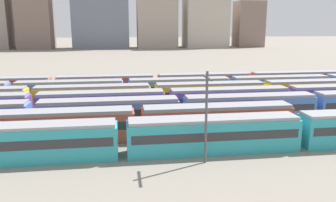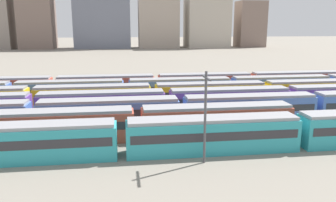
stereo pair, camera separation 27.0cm
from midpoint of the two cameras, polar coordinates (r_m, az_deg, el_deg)
train_track_0 at (r=39.60m, az=21.04°, el=-4.62°), size 112.50×3.06×3.75m
train_track_1 at (r=40.58m, az=-18.36°, el=-4.00°), size 55.80×3.06×3.75m
train_track_2 at (r=45.52m, az=2.40°, el=-1.56°), size 74.70×3.06×3.75m
train_track_3 at (r=56.02m, az=19.54°, el=0.43°), size 112.50×3.06×3.75m
train_track_4 at (r=55.20m, az=-2.38°, el=0.99°), size 74.70×3.06×3.75m
train_track_5 at (r=60.94m, az=2.09°, el=2.11°), size 93.60×3.06×3.75m
train_track_6 at (r=67.12m, az=6.22°, el=3.03°), size 93.60×3.06×3.75m
catenary_pole_0 at (r=32.29m, az=6.47°, el=-1.96°), size 0.24×3.20×8.92m
distant_building_1 at (r=199.04m, az=-21.04°, el=13.52°), size 17.36×15.97×37.33m
distant_building_2 at (r=194.50m, az=-10.94°, el=15.21°), size 29.82×16.05×44.51m
distant_building_3 at (r=195.15m, az=-1.57°, el=12.78°), size 22.04×13.20×26.55m
distant_building_4 at (r=200.07m, az=6.53°, el=14.57°), size 23.43×19.44×39.52m
distant_building_5 at (r=207.72m, az=13.57°, el=12.33°), size 15.25×13.54×25.75m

